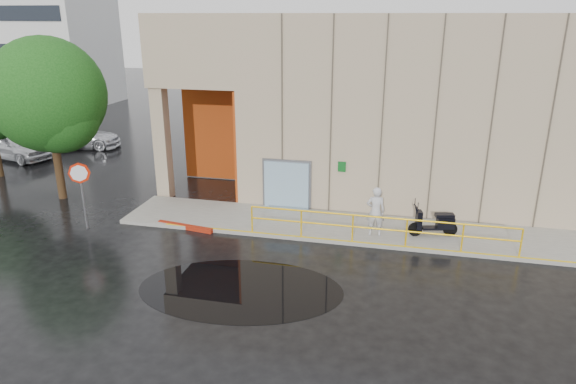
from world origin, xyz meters
name	(u,v)px	position (x,y,z in m)	size (l,w,h in m)	color
ground	(239,275)	(0.00, 0.00, 0.00)	(120.00, 120.00, 0.00)	black
sidewalk	(374,230)	(4.00, 4.50, 0.07)	(20.00, 3.00, 0.15)	gray
building	(412,98)	(5.10, 10.98, 4.21)	(20.00, 10.17, 8.00)	tan
guardrail	(379,229)	(4.25, 3.15, 0.68)	(9.56, 0.06, 1.03)	yellow
distant_building	(35,19)	(-28.00, 27.98, 7.50)	(12.00, 8.08, 15.00)	silver
person	(375,211)	(4.05, 3.84, 1.09)	(0.69, 0.45, 1.88)	silver
scooter	(435,216)	(6.18, 4.25, 0.96)	(1.86, 0.97, 1.41)	black
stop_sign	(81,182)	(-6.97, 2.23, 1.96)	(0.75, 0.37, 2.70)	#5E5F63
red_curb	(185,227)	(-3.23, 3.10, 0.09)	(2.40, 0.18, 0.18)	#99200D
puddle	(241,289)	(0.33, -0.86, 0.00)	(6.30, 3.88, 0.01)	black
car_a	(15,145)	(-16.90, 10.45, 0.80)	(1.89, 4.71, 1.60)	silver
car_b	(19,144)	(-17.51, 11.48, 0.64)	(1.35, 3.86, 1.27)	silver
car_c	(78,136)	(-14.93, 13.56, 0.73)	(2.06, 5.06, 1.47)	silver
tree_near	(50,100)	(-10.00, 5.14, 4.50)	(4.92, 4.92, 7.16)	#312010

